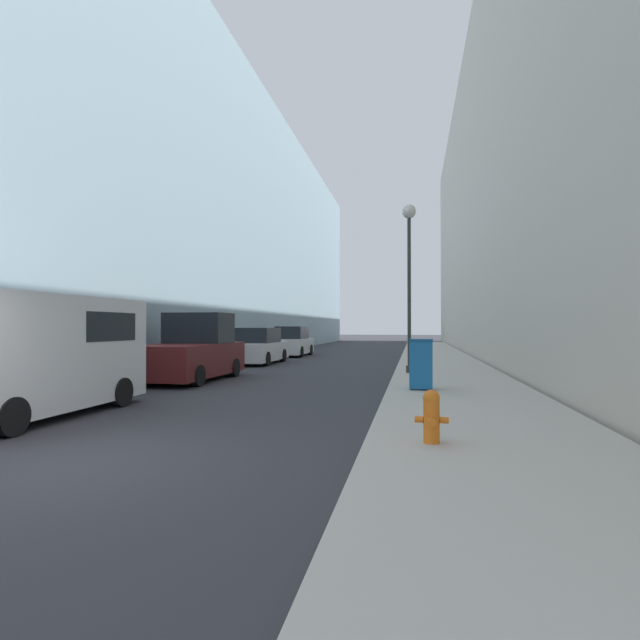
{
  "coord_description": "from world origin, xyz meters",
  "views": [
    {
      "loc": [
        4.64,
        -5.59,
        1.77
      ],
      "look_at": [
        0.54,
        16.03,
        2.05
      ],
      "focal_mm": 28.0,
      "sensor_mm": 36.0,
      "label": 1
    }
  ],
  "objects": [
    {
      "name": "white_van",
      "position": [
        -2.65,
        2.98,
        1.3
      ],
      "size": [
        2.05,
        4.93,
        2.37
      ],
      "color": "white",
      "rests_on": "ground"
    },
    {
      "name": "parked_sedan_far",
      "position": [
        -2.58,
        23.46,
        0.8
      ],
      "size": [
        1.87,
        4.37,
        1.77
      ],
      "color": "silver",
      "rests_on": "ground"
    },
    {
      "name": "building_right_stone",
      "position": [
        13.78,
        26.0,
        9.68
      ],
      "size": [
        12.0,
        60.0,
        19.36
      ],
      "color": "beige",
      "rests_on": "ground"
    },
    {
      "name": "fire_hydrant",
      "position": [
        4.87,
        1.55,
        0.54
      ],
      "size": [
        0.46,
        0.35,
        0.74
      ],
      "color": "orange",
      "rests_on": "sidewalk_right"
    },
    {
      "name": "pickup_truck",
      "position": [
        -2.65,
        9.82,
        0.91
      ],
      "size": [
        2.29,
        4.83,
        2.23
      ],
      "color": "#561919",
      "rests_on": "ground"
    },
    {
      "name": "ground_plane",
      "position": [
        0.0,
        0.0,
        0.0
      ],
      "size": [
        200.0,
        200.0,
        0.0
      ],
      "primitive_type": "plane",
      "color": "#333338"
    },
    {
      "name": "lamppost",
      "position": [
        4.46,
        12.18,
        4.33
      ],
      "size": [
        0.49,
        0.49,
        5.92
      ],
      "color": "#2D332D",
      "rests_on": "sidewalk_right"
    },
    {
      "name": "sidewalk_right",
      "position": [
        5.8,
        18.0,
        0.07
      ],
      "size": [
        3.75,
        60.0,
        0.15
      ],
      "color": "#B7B2A8",
      "rests_on": "ground"
    },
    {
      "name": "parked_sedan_near",
      "position": [
        -2.71,
        17.23,
        0.78
      ],
      "size": [
        1.93,
        4.69,
        1.71
      ],
      "color": "silver",
      "rests_on": "ground"
    },
    {
      "name": "trash_bin",
      "position": [
        4.8,
        7.56,
        0.81
      ],
      "size": [
        0.6,
        0.59,
        1.3
      ],
      "color": "#19609E",
      "rests_on": "sidewalk_right"
    },
    {
      "name": "building_left_glass",
      "position": [
        -10.53,
        26.0,
        8.36
      ],
      "size": [
        12.0,
        60.0,
        16.72
      ],
      "color": "#99B7C6",
      "rests_on": "ground"
    }
  ]
}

